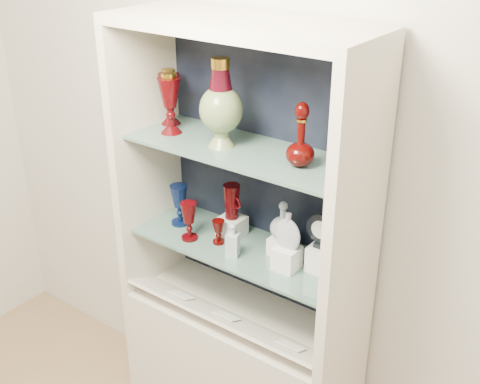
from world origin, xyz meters
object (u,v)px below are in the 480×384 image
Objects in this scene: pedestal_lamp_left at (170,97)px; ruby_decanter_a at (301,131)px; ruby_goblet_small at (218,232)px; cameo_medallion at (321,231)px; enamel_urn at (221,103)px; ruby_pitcher at (232,201)px; clear_square_bottle at (233,240)px; flat_flask at (288,230)px; clear_round_decanter at (283,221)px; ruby_goblet_tall at (189,221)px; cobalt_goblet at (179,205)px; ruby_decanter_b at (360,141)px; lidded_bowl at (341,172)px; pedestal_lamp_right at (170,103)px.

ruby_decanter_a is (0.66, -0.07, 0.01)m from pedestal_lamp_left.
ruby_goblet_small is 0.73× the size of cameo_medallion.
enamel_urn is 0.44m from ruby_pitcher.
clear_square_bottle is (0.41, -0.13, -0.46)m from pedestal_lamp_left.
flat_flask is (0.31, -0.01, -0.42)m from enamel_urn.
clear_round_decanter is at bearing 17.29° from enamel_urn.
ruby_goblet_tall is at bearing -175.51° from flat_flask.
clear_square_bottle is at bearing -30.42° from enamel_urn.
cobalt_goblet is at bearing 167.56° from clear_square_bottle.
ruby_decanter_b reaches higher than cameo_medallion.
ruby_goblet_small is at bearing 157.37° from clear_square_bottle.
clear_square_bottle is (0.09, -0.05, -0.52)m from enamel_urn.
ruby_goblet_small is (-0.54, 0.04, -0.42)m from lidded_bowl.
ruby_pitcher is at bearing 12.98° from cobalt_goblet.
clear_square_bottle is (-0.43, -0.00, -0.40)m from lidded_bowl.
enamel_urn is at bearing 149.58° from clear_square_bottle.
ruby_goblet_tall is 0.56m from cameo_medallion.
clear_round_decanter is (0.25, 0.08, 0.09)m from ruby_goblet_small.
ruby_decanter_b is 1.39× the size of flat_flask.
clear_square_bottle is (0.34, -0.05, -0.47)m from pedestal_lamp_right.
pedestal_lamp_left is at bearing 171.41° from lidded_bowl.
clear_round_decanter is at bearing 8.79° from pedestal_lamp_right.
ruby_goblet_tall is at bearing -32.44° from cobalt_goblet.
lidded_bowl is 0.63m from ruby_pitcher.
cobalt_goblet is (-0.58, 0.01, -0.46)m from ruby_decanter_a.
cameo_medallion reaches higher than ruby_goblet_small.
ruby_decanter_a reaches higher than ruby_decanter_b.
clear_round_decanter reaches higher than cobalt_goblet.
pedestal_lamp_left reaches higher than lidded_bowl.
cobalt_goblet is 1.28× the size of clear_square_bottle.
ruby_pitcher is (0.00, 0.09, 0.10)m from ruby_goblet_small.
ruby_decanter_a reaches higher than clear_square_bottle.
cobalt_goblet reaches higher than ruby_goblet_small.
ruby_decanter_a reaches higher than pedestal_lamp_left.
pedestal_lamp_left is 0.64m from clear_square_bottle.
ruby_decanter_b is at bearing 13.55° from ruby_goblet_tall.
clear_round_decanter is at bearing 130.28° from flat_flask.
ruby_goblet_small is at bearing -1.80° from pedestal_lamp_right.
ruby_pitcher is (0.24, 0.08, -0.39)m from pedestal_lamp_right.
ruby_pitcher is at bearing -0.33° from pedestal_lamp_left.
pedestal_lamp_right reaches higher than lidded_bowl.
pedestal_lamp_right is 0.78m from lidded_bowl.
cobalt_goblet is at bearing 175.48° from flat_flask.
pedestal_lamp_right is at bearing -175.19° from cameo_medallion.
enamel_urn is 0.56m from cobalt_goblet.
lidded_bowl is 0.45m from clear_round_decanter.
ruby_decanter_a is 0.21m from lidded_bowl.
clear_round_decanter is (0.48, 0.05, 0.05)m from cobalt_goblet.
pedestal_lamp_right reaches higher than ruby_goblet_tall.
lidded_bowl reaches higher than ruby_goblet_small.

